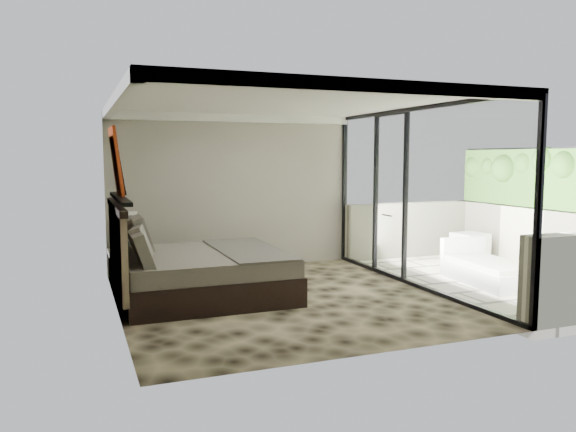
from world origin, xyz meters
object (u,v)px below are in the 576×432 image
object	(u,v)px
bed	(196,271)
ottoman	(470,247)
lounger	(487,271)
table_lamp	(127,225)
nightstand	(127,264)

from	to	relation	value
bed	ottoman	xyz separation A→B (m)	(5.57, 0.88, -0.11)
ottoman	lounger	distance (m)	1.90
table_lamp	ottoman	bearing A→B (deg)	-4.72
ottoman	table_lamp	bearing A→B (deg)	175.28
bed	table_lamp	bearing A→B (deg)	120.70
ottoman	nightstand	bearing A→B (deg)	175.27
nightstand	ottoman	world-z (taller)	nightstand
bed	lounger	size ratio (longest dim) A/B	1.40
bed	ottoman	size ratio (longest dim) A/B	4.30
ottoman	lounger	size ratio (longest dim) A/B	0.33
nightstand	table_lamp	distance (m)	0.64
lounger	nightstand	bearing A→B (deg)	163.58
bed	lounger	bearing A→B (deg)	-9.32
ottoman	lounger	xyz separation A→B (m)	(-0.96, -1.64, -0.08)
bed	nightstand	size ratio (longest dim) A/B	4.21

